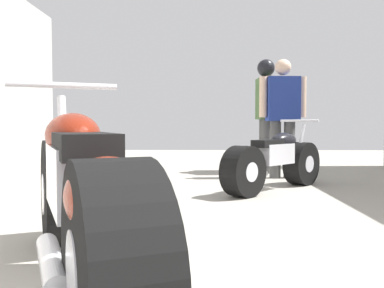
% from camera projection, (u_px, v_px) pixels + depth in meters
% --- Properties ---
extents(ground_plane, '(17.56, 17.56, 0.00)m').
position_uv_depth(ground_plane, '(234.00, 207.00, 3.97)').
color(ground_plane, '#9E998E').
extents(motorcycle_maroon_cruiser, '(1.13, 2.12, 1.03)m').
position_uv_depth(motorcycle_maroon_cruiser, '(80.00, 200.00, 1.95)').
color(motorcycle_maroon_cruiser, black).
rests_on(motorcycle_maroon_cruiser, ground_plane).
extents(motorcycle_black_naked, '(1.37, 1.47, 0.84)m').
position_uv_depth(motorcycle_black_naked, '(273.00, 162.00, 4.94)').
color(motorcycle_black_naked, black).
rests_on(motorcycle_black_naked, ground_plane).
extents(mechanic_in_blue, '(0.69, 0.28, 1.70)m').
position_uv_depth(mechanic_in_blue, '(283.00, 111.00, 6.08)').
color(mechanic_in_blue, '#4C4C4C').
rests_on(mechanic_in_blue, ground_plane).
extents(mechanic_with_helmet, '(0.28, 0.71, 1.81)m').
position_uv_depth(mechanic_with_helmet, '(266.00, 105.00, 6.79)').
color(mechanic_with_helmet, '#4C4C4C').
rests_on(mechanic_with_helmet, ground_plane).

